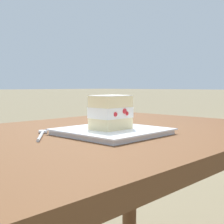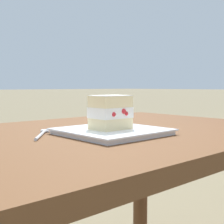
{
  "view_description": "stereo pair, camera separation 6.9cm",
  "coord_description": "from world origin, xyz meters",
  "px_view_note": "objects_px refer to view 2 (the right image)",
  "views": [
    {
      "loc": [
        0.56,
        0.68,
        0.89
      ],
      "look_at": [
        -0.08,
        0.07,
        0.82
      ],
      "focal_mm": 51.7,
      "sensor_mm": 36.0,
      "label": 1
    },
    {
      "loc": [
        0.51,
        0.73,
        0.89
      ],
      "look_at": [
        -0.08,
        0.07,
        0.82
      ],
      "focal_mm": 51.7,
      "sensor_mm": 36.0,
      "label": 2
    }
  ],
  "objects_px": {
    "dessert_fork": "(42,134)",
    "patio_table": "(72,174)",
    "dessert_plate": "(112,131)",
    "cake_slice": "(111,112)"
  },
  "relations": [
    {
      "from": "patio_table",
      "to": "dessert_plate",
      "type": "distance_m",
      "value": 0.16
    },
    {
      "from": "patio_table",
      "to": "dessert_plate",
      "type": "xyz_separation_m",
      "value": [
        -0.08,
        0.07,
        0.12
      ]
    },
    {
      "from": "cake_slice",
      "to": "dessert_plate",
      "type": "bearing_deg",
      "value": -160.68
    },
    {
      "from": "dessert_fork",
      "to": "patio_table",
      "type": "bearing_deg",
      "value": 144.63
    },
    {
      "from": "dessert_plate",
      "to": "cake_slice",
      "type": "xyz_separation_m",
      "value": [
        0.01,
        0.0,
        0.05
      ]
    },
    {
      "from": "dessert_plate",
      "to": "patio_table",
      "type": "bearing_deg",
      "value": -40.79
    },
    {
      "from": "cake_slice",
      "to": "dessert_fork",
      "type": "height_order",
      "value": "cake_slice"
    },
    {
      "from": "dessert_plate",
      "to": "cake_slice",
      "type": "bearing_deg",
      "value": 19.32
    },
    {
      "from": "dessert_plate",
      "to": "dessert_fork",
      "type": "distance_m",
      "value": 0.19
    },
    {
      "from": "patio_table",
      "to": "cake_slice",
      "type": "relative_size",
      "value": 13.89
    }
  ]
}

